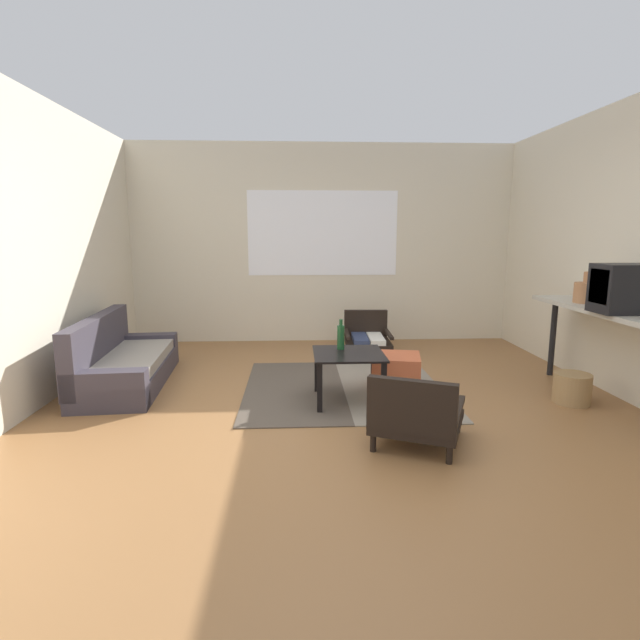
{
  "coord_description": "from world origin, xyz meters",
  "views": [
    {
      "loc": [
        -0.37,
        -3.8,
        1.5
      ],
      "look_at": [
        -0.15,
        0.68,
        0.7
      ],
      "focal_mm": 27.49,
      "sensor_mm": 36.0,
      "label": 1
    }
  ],
  "objects_px": {
    "couch": "(122,364)",
    "ottoman_orange": "(396,372)",
    "crt_television": "(630,289)",
    "console_shelf": "(606,317)",
    "armchair_striped_foreground": "(416,415)",
    "glass_bottle": "(341,337)",
    "coffee_table": "(348,362)",
    "wicker_basket": "(572,388)",
    "armchair_by_window": "(367,335)",
    "clay_vase": "(587,292)"
  },
  "relations": [
    {
      "from": "couch",
      "to": "ottoman_orange",
      "type": "xyz_separation_m",
      "value": [
        2.71,
        -0.26,
        -0.05
      ]
    },
    {
      "from": "ottoman_orange",
      "to": "crt_television",
      "type": "relative_size",
      "value": 0.83
    },
    {
      "from": "couch",
      "to": "console_shelf",
      "type": "height_order",
      "value": "console_shelf"
    },
    {
      "from": "couch",
      "to": "armchair_striped_foreground",
      "type": "bearing_deg",
      "value": -31.33
    },
    {
      "from": "couch",
      "to": "glass_bottle",
      "type": "xyz_separation_m",
      "value": [
        2.15,
        -0.47,
        0.35
      ]
    },
    {
      "from": "coffee_table",
      "to": "armchair_striped_foreground",
      "type": "height_order",
      "value": "armchair_striped_foreground"
    },
    {
      "from": "coffee_table",
      "to": "wicker_basket",
      "type": "xyz_separation_m",
      "value": [
        2.0,
        -0.14,
        -0.24
      ]
    },
    {
      "from": "coffee_table",
      "to": "glass_bottle",
      "type": "distance_m",
      "value": 0.25
    },
    {
      "from": "coffee_table",
      "to": "wicker_basket",
      "type": "distance_m",
      "value": 2.01
    },
    {
      "from": "console_shelf",
      "to": "armchair_by_window",
      "type": "bearing_deg",
      "value": 133.7
    },
    {
      "from": "ottoman_orange",
      "to": "clay_vase",
      "type": "distance_m",
      "value": 1.93
    },
    {
      "from": "console_shelf",
      "to": "glass_bottle",
      "type": "distance_m",
      "value": 2.34
    },
    {
      "from": "armchair_striped_foreground",
      "to": "console_shelf",
      "type": "distance_m",
      "value": 2.13
    },
    {
      "from": "clay_vase",
      "to": "armchair_by_window",
      "type": "bearing_deg",
      "value": 138.78
    },
    {
      "from": "armchair_by_window",
      "to": "glass_bottle",
      "type": "xyz_separation_m",
      "value": [
        -0.49,
        -1.66,
        0.34
      ]
    },
    {
      "from": "coffee_table",
      "to": "ottoman_orange",
      "type": "xyz_separation_m",
      "value": [
        0.51,
        0.35,
        -0.2
      ]
    },
    {
      "from": "coffee_table",
      "to": "glass_bottle",
      "type": "bearing_deg",
      "value": 111.39
    },
    {
      "from": "crt_television",
      "to": "couch",
      "type": "bearing_deg",
      "value": 167.35
    },
    {
      "from": "armchair_striped_foreground",
      "to": "clay_vase",
      "type": "height_order",
      "value": "clay_vase"
    },
    {
      "from": "console_shelf",
      "to": "wicker_basket",
      "type": "distance_m",
      "value": 0.69
    },
    {
      "from": "coffee_table",
      "to": "ottoman_orange",
      "type": "distance_m",
      "value": 0.65
    },
    {
      "from": "armchair_striped_foreground",
      "to": "wicker_basket",
      "type": "bearing_deg",
      "value": 27.05
    },
    {
      "from": "clay_vase",
      "to": "wicker_basket",
      "type": "relative_size",
      "value": 0.91
    },
    {
      "from": "clay_vase",
      "to": "wicker_basket",
      "type": "height_order",
      "value": "clay_vase"
    },
    {
      "from": "couch",
      "to": "console_shelf",
      "type": "xyz_separation_m",
      "value": [
        4.46,
        -0.72,
        0.56
      ]
    },
    {
      "from": "glass_bottle",
      "to": "wicker_basket",
      "type": "distance_m",
      "value": 2.12
    },
    {
      "from": "couch",
      "to": "wicker_basket",
      "type": "xyz_separation_m",
      "value": [
        4.2,
        -0.75,
        -0.08
      ]
    },
    {
      "from": "couch",
      "to": "glass_bottle",
      "type": "height_order",
      "value": "glass_bottle"
    },
    {
      "from": "couch",
      "to": "armchair_by_window",
      "type": "distance_m",
      "value": 2.89
    },
    {
      "from": "armchair_by_window",
      "to": "console_shelf",
      "type": "height_order",
      "value": "console_shelf"
    },
    {
      "from": "glass_bottle",
      "to": "armchair_by_window",
      "type": "bearing_deg",
      "value": 73.6
    },
    {
      "from": "console_shelf",
      "to": "clay_vase",
      "type": "relative_size",
      "value": 6.21
    },
    {
      "from": "console_shelf",
      "to": "coffee_table",
      "type": "bearing_deg",
      "value": 177.23
    },
    {
      "from": "armchair_by_window",
      "to": "wicker_basket",
      "type": "bearing_deg",
      "value": -51.12
    },
    {
      "from": "armchair_striped_foreground",
      "to": "wicker_basket",
      "type": "height_order",
      "value": "armchair_striped_foreground"
    },
    {
      "from": "wicker_basket",
      "to": "console_shelf",
      "type": "bearing_deg",
      "value": 6.06
    },
    {
      "from": "console_shelf",
      "to": "wicker_basket",
      "type": "relative_size",
      "value": 5.67
    },
    {
      "from": "couch",
      "to": "coffee_table",
      "type": "distance_m",
      "value": 2.29
    },
    {
      "from": "wicker_basket",
      "to": "coffee_table",
      "type": "bearing_deg",
      "value": 176.07
    },
    {
      "from": "wicker_basket",
      "to": "couch",
      "type": "bearing_deg",
      "value": 169.89
    },
    {
      "from": "armchair_by_window",
      "to": "wicker_basket",
      "type": "distance_m",
      "value": 2.49
    },
    {
      "from": "ottoman_orange",
      "to": "crt_television",
      "type": "bearing_deg",
      "value": -23.02
    },
    {
      "from": "crt_television",
      "to": "glass_bottle",
      "type": "height_order",
      "value": "crt_television"
    },
    {
      "from": "clay_vase",
      "to": "couch",
      "type": "bearing_deg",
      "value": 174.75
    },
    {
      "from": "armchair_striped_foreground",
      "to": "wicker_basket",
      "type": "xyz_separation_m",
      "value": [
        1.61,
        0.82,
        -0.1
      ]
    },
    {
      "from": "armchair_by_window",
      "to": "glass_bottle",
      "type": "bearing_deg",
      "value": -106.4
    },
    {
      "from": "clay_vase",
      "to": "crt_television",
      "type": "bearing_deg",
      "value": -90.31
    },
    {
      "from": "armchair_by_window",
      "to": "console_shelf",
      "type": "xyz_separation_m",
      "value": [
        1.83,
        -1.91,
        0.55
      ]
    },
    {
      "from": "console_shelf",
      "to": "crt_television",
      "type": "xyz_separation_m",
      "value": [
        -0.0,
        -0.28,
        0.28
      ]
    },
    {
      "from": "ottoman_orange",
      "to": "wicker_basket",
      "type": "xyz_separation_m",
      "value": [
        1.49,
        -0.49,
        -0.03
      ]
    }
  ]
}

